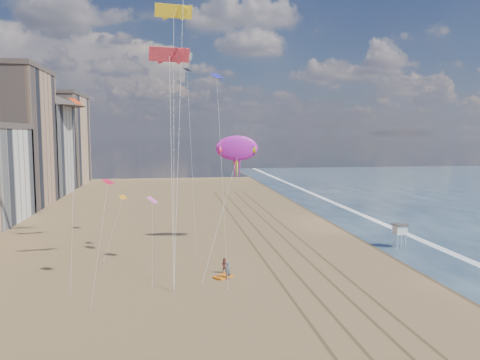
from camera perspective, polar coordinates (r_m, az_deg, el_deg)
name	(u,v)px	position (r m, az deg, el deg)	size (l,w,h in m)	color
ground	(343,346)	(36.45, 12.45, -19.16)	(260.00, 260.00, 0.00)	brown
wet_sand	(366,228)	(78.83, 15.10, -5.64)	(260.00, 260.00, 0.00)	#42301E
foam	(390,227)	(80.58, 17.86, -5.47)	(260.00, 260.00, 0.00)	white
tracks	(281,246)	(64.40, 5.05, -8.00)	(7.68, 120.00, 0.01)	brown
lifeguard_stand	(400,229)	(66.43, 18.91, -5.73)	(1.74, 1.74, 3.15)	white
grounded_kite	(223,277)	(50.63, -2.08, -11.69)	(1.93, 1.23, 0.22)	orange
show_kite	(237,149)	(64.50, -0.37, 3.86)	(5.56, 9.08, 21.68)	#B61CB3
kite_flyer_a	(228,271)	(49.81, -1.45, -11.03)	(0.66, 0.43, 1.80)	#4F5A66
kite_flyer_b	(225,266)	(51.87, -1.86, -10.39)	(0.84, 0.65, 1.73)	brown
small_kites	(147,131)	(56.72, -11.23, 5.90)	(17.51, 18.22, 17.60)	red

